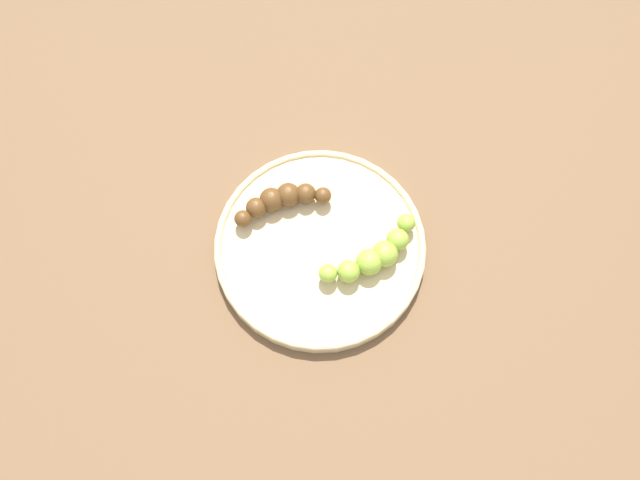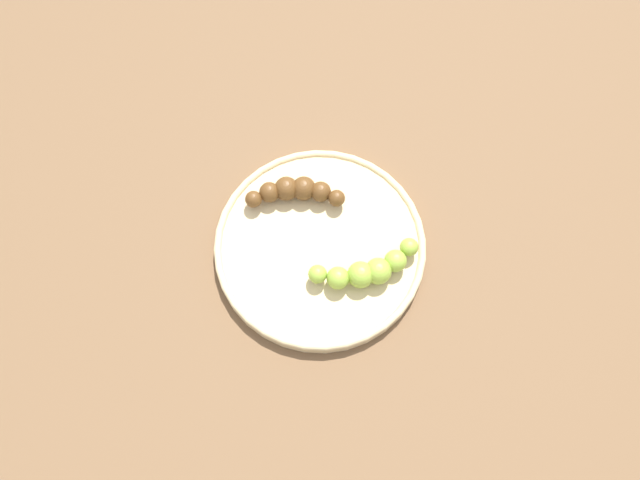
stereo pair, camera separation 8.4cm
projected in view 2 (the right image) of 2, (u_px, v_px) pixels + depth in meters
ground_plane at (320, 249)px, 0.88m from camera, size 2.40×2.40×0.00m
fruit_bowl at (320, 247)px, 0.87m from camera, size 0.29×0.29×0.02m
banana_green at (367, 270)px, 0.83m from camera, size 0.13×0.09×0.04m
banana_overripe at (295, 191)px, 0.87m from camera, size 0.10×0.11×0.03m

